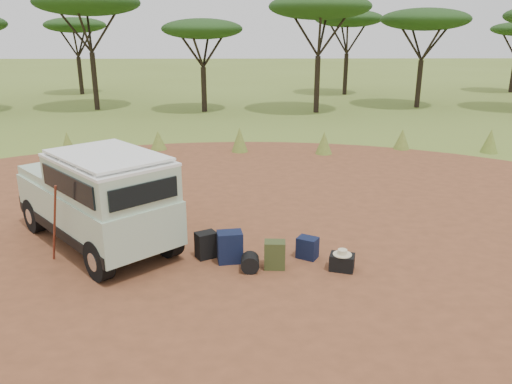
{
  "coord_description": "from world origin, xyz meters",
  "views": [
    {
      "loc": [
        0.22,
        -8.89,
        4.23
      ],
      "look_at": [
        0.43,
        1.0,
        1.0
      ],
      "focal_mm": 35.0,
      "sensor_mm": 36.0,
      "label": 1
    }
  ],
  "objects_px": {
    "backpack_olive": "(275,255)",
    "hard_case": "(342,262)",
    "safari_vehicle": "(98,200)",
    "backpack_navy": "(230,247)",
    "duffel_navy": "(307,248)",
    "backpack_black": "(206,245)",
    "walking_staff": "(55,224)"
  },
  "relations": [
    {
      "from": "walking_staff",
      "to": "backpack_olive",
      "type": "distance_m",
      "value": 4.1
    },
    {
      "from": "hard_case",
      "to": "backpack_olive",
      "type": "bearing_deg",
      "value": -167.5
    },
    {
      "from": "backpack_black",
      "to": "backpack_olive",
      "type": "distance_m",
      "value": 1.39
    },
    {
      "from": "backpack_olive",
      "to": "hard_case",
      "type": "xyz_separation_m",
      "value": [
        1.23,
        -0.11,
        -0.11
      ]
    },
    {
      "from": "duffel_navy",
      "to": "hard_case",
      "type": "distance_m",
      "value": 0.78
    },
    {
      "from": "backpack_navy",
      "to": "safari_vehicle",
      "type": "bearing_deg",
      "value": 153.9
    },
    {
      "from": "walking_staff",
      "to": "hard_case",
      "type": "distance_m",
      "value": 5.34
    },
    {
      "from": "walking_staff",
      "to": "duffel_navy",
      "type": "bearing_deg",
      "value": -40.47
    },
    {
      "from": "backpack_black",
      "to": "hard_case",
      "type": "height_order",
      "value": "backpack_black"
    },
    {
      "from": "backpack_olive",
      "to": "hard_case",
      "type": "bearing_deg",
      "value": -1.31
    },
    {
      "from": "backpack_black",
      "to": "hard_case",
      "type": "bearing_deg",
      "value": -41.95
    },
    {
      "from": "backpack_olive",
      "to": "hard_case",
      "type": "height_order",
      "value": "backpack_olive"
    },
    {
      "from": "safari_vehicle",
      "to": "backpack_navy",
      "type": "distance_m",
      "value": 2.87
    },
    {
      "from": "safari_vehicle",
      "to": "hard_case",
      "type": "bearing_deg",
      "value": 33.61
    },
    {
      "from": "safari_vehicle",
      "to": "hard_case",
      "type": "relative_size",
      "value": 9.51
    },
    {
      "from": "backpack_navy",
      "to": "backpack_olive",
      "type": "height_order",
      "value": "backpack_navy"
    },
    {
      "from": "walking_staff",
      "to": "backpack_black",
      "type": "distance_m",
      "value": 2.82
    },
    {
      "from": "backpack_olive",
      "to": "hard_case",
      "type": "relative_size",
      "value": 1.22
    },
    {
      "from": "safari_vehicle",
      "to": "backpack_navy",
      "type": "relative_size",
      "value": 6.83
    },
    {
      "from": "walking_staff",
      "to": "backpack_navy",
      "type": "bearing_deg",
      "value": -41.92
    },
    {
      "from": "backpack_navy",
      "to": "hard_case",
      "type": "distance_m",
      "value": 2.11
    },
    {
      "from": "backpack_black",
      "to": "backpack_olive",
      "type": "xyz_separation_m",
      "value": [
        1.3,
        -0.48,
        0.01
      ]
    },
    {
      "from": "duffel_navy",
      "to": "hard_case",
      "type": "xyz_separation_m",
      "value": [
        0.57,
        -0.53,
        -0.06
      ]
    },
    {
      "from": "duffel_navy",
      "to": "walking_staff",
      "type": "bearing_deg",
      "value": -148.09
    },
    {
      "from": "backpack_navy",
      "to": "duffel_navy",
      "type": "relative_size",
      "value": 1.44
    },
    {
      "from": "safari_vehicle",
      "to": "duffel_navy",
      "type": "height_order",
      "value": "safari_vehicle"
    },
    {
      "from": "walking_staff",
      "to": "backpack_olive",
      "type": "xyz_separation_m",
      "value": [
        4.06,
        -0.25,
        -0.55
      ]
    },
    {
      "from": "backpack_navy",
      "to": "walking_staff",
      "type": "bearing_deg",
      "value": 172.24
    },
    {
      "from": "backpack_black",
      "to": "duffel_navy",
      "type": "distance_m",
      "value": 1.96
    },
    {
      "from": "backpack_navy",
      "to": "hard_case",
      "type": "xyz_separation_m",
      "value": [
        2.07,
        -0.39,
        -0.15
      ]
    },
    {
      "from": "backpack_black",
      "to": "backpack_navy",
      "type": "height_order",
      "value": "backpack_navy"
    },
    {
      "from": "safari_vehicle",
      "to": "backpack_olive",
      "type": "xyz_separation_m",
      "value": [
        3.49,
        -1.13,
        -0.71
      ]
    }
  ]
}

